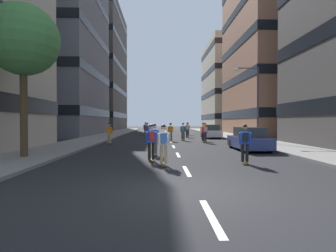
% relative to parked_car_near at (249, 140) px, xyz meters
% --- Properties ---
extents(ground_plane, '(143.13, 143.13, 0.00)m').
position_rel_parked_car_near_xyz_m(ground_plane, '(-4.85, 13.53, -0.70)').
color(ground_plane, black).
extents(sidewalk_left, '(3.68, 65.60, 0.14)m').
position_rel_parked_car_near_xyz_m(sidewalk_left, '(-12.74, 16.51, -0.63)').
color(sidewalk_left, gray).
rests_on(sidewalk_left, ground_plane).
extents(sidewalk_right, '(3.68, 65.60, 0.14)m').
position_rel_parked_car_near_xyz_m(sidewalk_right, '(3.04, 16.51, -0.63)').
color(sidewalk_right, gray).
rests_on(sidewalk_right, ground_plane).
extents(lane_markings, '(0.16, 57.20, 0.01)m').
position_rel_parked_car_near_xyz_m(lane_markings, '(-4.85, 15.17, -0.70)').
color(lane_markings, silver).
rests_on(lane_markings, ground_plane).
extents(building_left_mid, '(17.28, 17.24, 31.29)m').
position_rel_parked_car_near_xyz_m(building_left_mid, '(-23.15, 20.50, 15.04)').
color(building_left_mid, slate).
rests_on(building_left_mid, ground_plane).
extents(building_left_far, '(17.28, 21.44, 26.96)m').
position_rel_parked_car_near_xyz_m(building_left_far, '(-23.15, 43.73, 12.87)').
color(building_left_far, '#4C4744').
rests_on(building_left_far, ground_plane).
extents(building_right_mid, '(17.28, 17.07, 33.79)m').
position_rel_parked_car_near_xyz_m(building_right_mid, '(13.45, 20.50, 16.29)').
color(building_right_mid, '#9E6B51').
rests_on(building_right_mid, ground_plane).
extents(building_right_far, '(17.28, 17.28, 19.67)m').
position_rel_parked_car_near_xyz_m(building_right_far, '(13.45, 43.73, 9.23)').
color(building_right_far, '#BCB29E').
rests_on(building_right_far, ground_plane).
extents(parked_car_near, '(1.82, 4.40, 1.52)m').
position_rel_parked_car_near_xyz_m(parked_car_near, '(0.00, 0.00, 0.00)').
color(parked_car_near, navy).
rests_on(parked_car_near, ground_plane).
extents(parked_car_mid, '(1.82, 4.40, 1.52)m').
position_rel_parked_car_near_xyz_m(parked_car_mid, '(0.00, 13.47, 0.00)').
color(parked_car_mid, silver).
rests_on(parked_car_mid, ground_plane).
extents(street_tree_near, '(3.57, 3.57, 7.65)m').
position_rel_parked_car_near_xyz_m(street_tree_near, '(-12.74, -3.80, 5.27)').
color(street_tree_near, '#4C3823').
rests_on(street_tree_near, sidewalk_left).
extents(streetlamp_right, '(2.13, 0.30, 6.50)m').
position_rel_parked_car_near_xyz_m(streetlamp_right, '(2.30, 5.79, 3.44)').
color(streetlamp_right, '#3F3F44').
rests_on(streetlamp_right, sidewalk_right).
extents(skater_0, '(0.57, 0.92, 1.78)m').
position_rel_parked_car_near_xyz_m(skater_0, '(-4.86, 8.20, 0.29)').
color(skater_0, brown).
rests_on(skater_0, ground_plane).
extents(skater_1, '(0.53, 0.90, 1.78)m').
position_rel_parked_car_near_xyz_m(skater_1, '(-7.25, 12.02, 0.29)').
color(skater_1, brown).
rests_on(skater_1, ground_plane).
extents(skater_2, '(0.57, 0.92, 1.78)m').
position_rel_parked_car_near_xyz_m(skater_2, '(-2.66, 14.09, 0.32)').
color(skater_2, brown).
rests_on(skater_2, ground_plane).
extents(skater_3, '(0.56, 0.92, 1.78)m').
position_rel_parked_car_near_xyz_m(skater_3, '(-6.29, -4.79, 0.32)').
color(skater_3, brown).
rests_on(skater_3, ground_plane).
extents(skater_4, '(0.55, 0.91, 1.78)m').
position_rel_parked_car_near_xyz_m(skater_4, '(-6.18, -2.61, 0.29)').
color(skater_4, brown).
rests_on(skater_4, ground_plane).
extents(skater_5, '(0.57, 0.92, 1.78)m').
position_rel_parked_car_near_xyz_m(skater_5, '(-10.09, 5.05, 0.29)').
color(skater_5, brown).
rests_on(skater_5, ground_plane).
extents(skater_6, '(0.55, 0.91, 1.78)m').
position_rel_parked_car_near_xyz_m(skater_6, '(-1.73, 8.13, 0.29)').
color(skater_6, brown).
rests_on(skater_6, ground_plane).
extents(skater_7, '(0.53, 0.90, 1.78)m').
position_rel_parked_car_near_xyz_m(skater_7, '(-5.72, -6.10, 0.32)').
color(skater_7, brown).
rests_on(skater_7, ground_plane).
extents(skater_8, '(0.54, 0.91, 1.78)m').
position_rel_parked_car_near_xyz_m(skater_8, '(-7.75, 17.47, 0.29)').
color(skater_8, brown).
rests_on(skater_8, ground_plane).
extents(skater_9, '(0.56, 0.92, 1.78)m').
position_rel_parked_car_near_xyz_m(skater_9, '(-2.02, 19.57, 0.32)').
color(skater_9, brown).
rests_on(skater_9, ground_plane).
extents(skater_10, '(0.55, 0.92, 1.78)m').
position_rel_parked_car_near_xyz_m(skater_10, '(-1.89, 6.22, 0.32)').
color(skater_10, brown).
rests_on(skater_10, ground_plane).
extents(skater_11, '(0.56, 0.92, 1.78)m').
position_rel_parked_car_near_xyz_m(skater_11, '(-3.61, 8.92, 0.32)').
color(skater_11, brown).
rests_on(skater_11, ground_plane).
extents(skater_12, '(0.57, 0.92, 1.78)m').
position_rel_parked_car_near_xyz_m(skater_12, '(-7.92, 21.00, 0.32)').
color(skater_12, brown).
rests_on(skater_12, ground_plane).
extents(skater_13, '(0.57, 0.92, 1.78)m').
position_rel_parked_car_near_xyz_m(skater_13, '(-2.08, -5.70, 0.32)').
color(skater_13, brown).
rests_on(skater_13, ground_plane).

